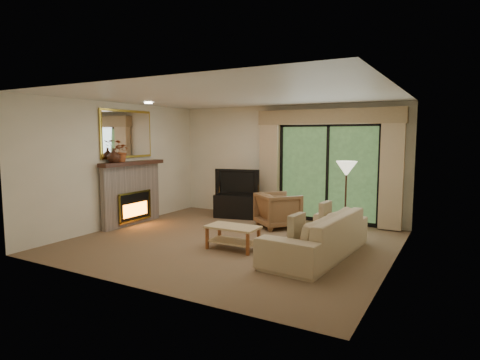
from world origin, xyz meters
The scene contains 22 objects.
floor centered at (0.00, 0.00, 0.00)m, with size 5.50×5.50×0.00m, color brown.
ceiling centered at (0.00, 0.00, 2.60)m, with size 5.50×5.50×0.00m, color silver.
wall_back centered at (0.00, 2.50, 1.30)m, with size 5.00×5.00×0.00m, color beige.
wall_front centered at (0.00, -2.50, 1.30)m, with size 5.00×5.00×0.00m, color beige.
wall_left centered at (-2.75, 0.00, 1.30)m, with size 5.00×5.00×0.00m, color beige.
wall_right centered at (2.75, 0.00, 1.30)m, with size 5.00×5.00×0.00m, color beige.
fireplace centered at (-2.63, 0.20, 0.69)m, with size 0.24×1.70×1.37m, color gray, non-canonical shape.
mirror centered at (-2.71, 0.20, 1.95)m, with size 0.07×1.45×1.02m, color #B59630, non-canonical shape.
sliding_door centered at (1.00, 2.45, 1.10)m, with size 2.26×0.10×2.16m, color black, non-canonical shape.
curtain_left centered at (-0.35, 2.34, 1.20)m, with size 0.45×0.18×2.35m, color tan.
curtain_right centered at (2.35, 2.34, 1.20)m, with size 0.45×0.18×2.35m, color tan.
cornice centered at (1.00, 2.36, 2.32)m, with size 3.20×0.24×0.32m, color #987C57.
media_console centered at (-0.97, 1.95, 0.27)m, with size 1.08×0.49×0.54m, color black.
tv centered at (-0.97, 1.95, 0.84)m, with size 1.05×0.14×0.61m, color black.
armchair centered at (0.25, 1.48, 0.37)m, with size 0.78×0.80×0.73m, color brown.
sofa centered at (1.61, -0.05, 0.35)m, with size 2.38×0.93×0.69m, color tan.
pillow_near centered at (1.53, -0.74, 0.58)m, with size 0.11×0.40×0.40m, color #523724.
pillow_far centered at (1.53, 0.64, 0.58)m, with size 0.10×0.38×0.38m, color #523724.
coffee_table centered at (0.25, -0.39, 0.20)m, with size 0.89×0.49×0.40m, color tan, non-canonical shape.
floor_lamp centered at (1.71, 1.29, 0.72)m, with size 0.39×0.39×1.45m, color #EEE6C2, non-canonical shape.
vase centered at (-2.61, -0.29, 1.51)m, with size 0.27×0.27×0.29m, color #371C12.
branches centered at (-2.61, -0.09, 1.60)m, with size 0.41×0.36×0.46m, color #9C4924.
Camera 1 is at (3.61, -6.12, 1.92)m, focal length 30.00 mm.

